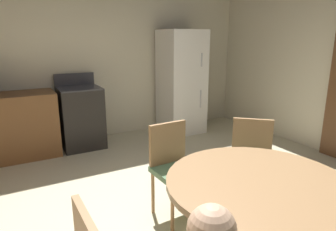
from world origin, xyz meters
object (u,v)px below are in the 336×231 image
at_px(chair_north, 174,164).
at_px(chair_northeast, 251,159).
at_px(dining_table, 257,203).
at_px(refrigerator, 181,82).
at_px(oven_range, 81,117).

bearing_deg(chair_north, chair_northeast, 67.15).
relative_size(chair_north, chair_northeast, 1.00).
bearing_deg(dining_table, refrigerator, 67.12).
relative_size(refrigerator, chair_northeast, 2.02).
relative_size(dining_table, chair_north, 1.34).
bearing_deg(refrigerator, chair_north, -122.40).
distance_m(refrigerator, chair_northeast, 2.57).
bearing_deg(chair_northeast, dining_table, 0.00).
xyz_separation_m(oven_range, chair_northeast, (1.06, -2.50, 0.03)).
xyz_separation_m(dining_table, chair_northeast, (0.65, 0.72, -0.10)).
distance_m(chair_north, chair_northeast, 0.75).
xyz_separation_m(dining_table, chair_north, (-0.06, 0.97, -0.10)).
height_order(oven_range, chair_north, oven_range).
bearing_deg(chair_northeast, oven_range, -114.86).
bearing_deg(refrigerator, oven_range, 178.23).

